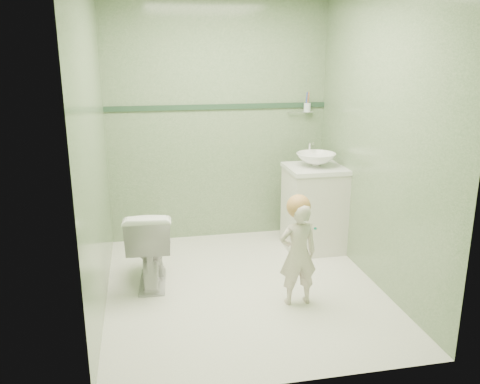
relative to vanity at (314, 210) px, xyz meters
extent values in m
plane|color=silver|center=(-0.84, -0.70, -0.40)|extent=(2.50, 2.50, 0.00)
cube|color=gray|center=(-0.84, 0.55, 0.80)|extent=(2.20, 0.04, 2.40)
cube|color=gray|center=(-0.84, -1.95, 0.80)|extent=(2.20, 0.04, 2.40)
cube|color=gray|center=(-1.94, -0.70, 0.80)|extent=(0.04, 2.50, 2.40)
cube|color=gray|center=(0.26, -0.70, 0.80)|extent=(0.04, 2.50, 2.40)
cube|color=#27442F|center=(-0.84, 0.54, 0.95)|extent=(2.20, 0.02, 0.05)
cube|color=silver|center=(0.00, 0.00, 0.00)|extent=(0.52, 0.50, 0.80)
cube|color=white|center=(0.00, 0.00, 0.41)|extent=(0.54, 0.52, 0.04)
imported|color=white|center=(0.00, 0.00, 0.49)|extent=(0.37, 0.37, 0.13)
cylinder|color=silver|center=(0.00, 0.20, 0.55)|extent=(0.03, 0.03, 0.18)
cylinder|color=silver|center=(0.00, 0.15, 0.63)|extent=(0.02, 0.12, 0.02)
cylinder|color=silver|center=(0.00, 0.50, 0.88)|extent=(0.26, 0.02, 0.02)
cylinder|color=silver|center=(0.06, 0.48, 0.93)|extent=(0.07, 0.07, 0.09)
cylinder|color=#2F38CB|center=(0.05, 0.47, 1.00)|extent=(0.01, 0.01, 0.17)
cylinder|color=#C8533B|center=(0.07, 0.49, 1.00)|extent=(0.01, 0.01, 0.17)
imported|color=white|center=(-1.58, -0.45, -0.07)|extent=(0.41, 0.67, 0.66)
imported|color=beige|center=(-0.49, -1.02, 0.01)|extent=(0.30, 0.20, 0.81)
sphere|color=#C28749|center=(-0.49, -1.00, 0.38)|extent=(0.18, 0.18, 0.18)
cylinder|color=#077D68|center=(-0.40, -1.15, 0.25)|extent=(0.07, 0.13, 0.06)
cube|color=white|center=(-0.47, -1.10, 0.29)|extent=(0.03, 0.03, 0.02)
camera|label=1|loc=(-1.60, -4.35, 1.49)|focal=37.24mm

